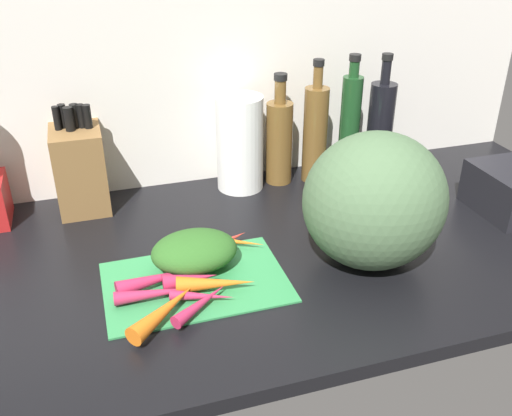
{
  "coord_description": "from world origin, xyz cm",
  "views": [
    {
      "loc": [
        -36.31,
        -100.01,
        65.84
      ],
      "look_at": [
        -7.21,
        -7.24,
        13.57
      ],
      "focal_mm": 39.73,
      "sensor_mm": 36.0,
      "label": 1
    }
  ],
  "objects_px": {
    "bottle_3": "(380,127)",
    "carrot_8": "(158,293)",
    "cutting_board": "(195,281)",
    "carrot_1": "(202,296)",
    "carrot_7": "(229,241)",
    "bottle_0": "(279,140)",
    "carrot_0": "(157,279)",
    "carrot_4": "(190,279)",
    "carrot_6": "(201,303)",
    "winter_squash": "(374,201)",
    "paper_towel_roll": "(240,143)",
    "bottle_2": "(350,125)",
    "carrot_5": "(164,310)",
    "carrot_3": "(223,243)",
    "bottle_1": "(315,133)",
    "carrot_2": "(216,283)",
    "knife_block": "(80,167)"
  },
  "relations": [
    {
      "from": "bottle_3",
      "to": "carrot_8",
      "type": "bearing_deg",
      "value": -148.46
    },
    {
      "from": "cutting_board",
      "to": "carrot_1",
      "type": "xyz_separation_m",
      "value": [
        -0.0,
        -0.07,
        0.01
      ]
    },
    {
      "from": "carrot_7",
      "to": "bottle_0",
      "type": "distance_m",
      "value": 0.37
    },
    {
      "from": "carrot_0",
      "to": "bottle_0",
      "type": "distance_m",
      "value": 0.56
    },
    {
      "from": "carrot_4",
      "to": "carrot_6",
      "type": "distance_m",
      "value": 0.07
    },
    {
      "from": "carrot_8",
      "to": "bottle_3",
      "type": "distance_m",
      "value": 0.79
    },
    {
      "from": "carrot_8",
      "to": "winter_squash",
      "type": "distance_m",
      "value": 0.46
    },
    {
      "from": "bottle_3",
      "to": "paper_towel_roll",
      "type": "bearing_deg",
      "value": 177.45
    },
    {
      "from": "carrot_8",
      "to": "bottle_0",
      "type": "relative_size",
      "value": 0.55
    },
    {
      "from": "bottle_2",
      "to": "carrot_5",
      "type": "bearing_deg",
      "value": -140.69
    },
    {
      "from": "winter_squash",
      "to": "bottle_0",
      "type": "height_order",
      "value": "bottle_0"
    },
    {
      "from": "carrot_1",
      "to": "carrot_5",
      "type": "height_order",
      "value": "carrot_5"
    },
    {
      "from": "carrot_5",
      "to": "bottle_0",
      "type": "xyz_separation_m",
      "value": [
        0.39,
        0.49,
        0.09
      ]
    },
    {
      "from": "carrot_1",
      "to": "carrot_4",
      "type": "relative_size",
      "value": 1.13
    },
    {
      "from": "carrot_5",
      "to": "carrot_1",
      "type": "bearing_deg",
      "value": 22.04
    },
    {
      "from": "carrot_3",
      "to": "carrot_4",
      "type": "xyz_separation_m",
      "value": [
        -0.09,
        -0.11,
        0.0
      ]
    },
    {
      "from": "bottle_1",
      "to": "carrot_7",
      "type": "bearing_deg",
      "value": -138.38
    },
    {
      "from": "carrot_7",
      "to": "winter_squash",
      "type": "bearing_deg",
      "value": -26.18
    },
    {
      "from": "carrot_0",
      "to": "carrot_6",
      "type": "xyz_separation_m",
      "value": [
        0.07,
        -0.09,
        -0.0
      ]
    },
    {
      "from": "carrot_2",
      "to": "carrot_7",
      "type": "xyz_separation_m",
      "value": [
        0.07,
        0.15,
        -0.01
      ]
    },
    {
      "from": "winter_squash",
      "to": "knife_block",
      "type": "xyz_separation_m",
      "value": [
        -0.55,
        0.43,
        -0.03
      ]
    },
    {
      "from": "carrot_4",
      "to": "carrot_0",
      "type": "bearing_deg",
      "value": 160.35
    },
    {
      "from": "cutting_board",
      "to": "carrot_2",
      "type": "relative_size",
      "value": 2.39
    },
    {
      "from": "carrot_8",
      "to": "bottle_0",
      "type": "distance_m",
      "value": 0.59
    },
    {
      "from": "carrot_1",
      "to": "carrot_7",
      "type": "height_order",
      "value": "same"
    },
    {
      "from": "carrot_1",
      "to": "bottle_3",
      "type": "distance_m",
      "value": 0.75
    },
    {
      "from": "cutting_board",
      "to": "paper_towel_roll",
      "type": "xyz_separation_m",
      "value": [
        0.2,
        0.39,
        0.12
      ]
    },
    {
      "from": "carrot_3",
      "to": "carrot_8",
      "type": "distance_m",
      "value": 0.21
    },
    {
      "from": "carrot_0",
      "to": "carrot_7",
      "type": "height_order",
      "value": "carrot_0"
    },
    {
      "from": "cutting_board",
      "to": "bottle_2",
      "type": "relative_size",
      "value": 1.08
    },
    {
      "from": "carrot_3",
      "to": "winter_squash",
      "type": "bearing_deg",
      "value": -22.96
    },
    {
      "from": "carrot_5",
      "to": "carrot_8",
      "type": "relative_size",
      "value": 1.03
    },
    {
      "from": "carrot_3",
      "to": "carrot_7",
      "type": "distance_m",
      "value": 0.02
    },
    {
      "from": "carrot_6",
      "to": "carrot_1",
      "type": "bearing_deg",
      "value": 74.49
    },
    {
      "from": "carrot_8",
      "to": "paper_towel_roll",
      "type": "xyz_separation_m",
      "value": [
        0.28,
        0.43,
        0.1
      ]
    },
    {
      "from": "carrot_6",
      "to": "bottle_0",
      "type": "relative_size",
      "value": 0.47
    },
    {
      "from": "cutting_board",
      "to": "carrot_1",
      "type": "height_order",
      "value": "carrot_1"
    },
    {
      "from": "bottle_0",
      "to": "carrot_1",
      "type": "bearing_deg",
      "value": -124.09
    },
    {
      "from": "carrot_7",
      "to": "bottle_2",
      "type": "relative_size",
      "value": 0.46
    },
    {
      "from": "carrot_7",
      "to": "carrot_8",
      "type": "relative_size",
      "value": 0.96
    },
    {
      "from": "carrot_2",
      "to": "knife_block",
      "type": "relative_size",
      "value": 0.58
    },
    {
      "from": "carrot_6",
      "to": "bottle_2",
      "type": "xyz_separation_m",
      "value": [
        0.51,
        0.46,
        0.12
      ]
    },
    {
      "from": "carrot_0",
      "to": "carrot_7",
      "type": "relative_size",
      "value": 1.04
    },
    {
      "from": "carrot_5",
      "to": "carrot_3",
      "type": "bearing_deg",
      "value": 50.78
    },
    {
      "from": "carrot_1",
      "to": "carrot_7",
      "type": "xyz_separation_m",
      "value": [
        0.1,
        0.17,
        0.0
      ]
    },
    {
      "from": "carrot_5",
      "to": "bottle_0",
      "type": "height_order",
      "value": "bottle_0"
    },
    {
      "from": "carrot_2",
      "to": "winter_squash",
      "type": "height_order",
      "value": "winter_squash"
    },
    {
      "from": "cutting_board",
      "to": "carrot_0",
      "type": "distance_m",
      "value": 0.08
    },
    {
      "from": "carrot_3",
      "to": "bottle_0",
      "type": "xyz_separation_m",
      "value": [
        0.23,
        0.3,
        0.1
      ]
    },
    {
      "from": "carrot_7",
      "to": "bottle_0",
      "type": "bearing_deg",
      "value": 53.48
    }
  ]
}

